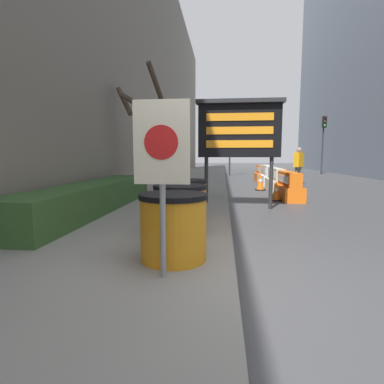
{
  "coord_description": "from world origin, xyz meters",
  "views": [
    {
      "loc": [
        -0.16,
        -3.0,
        1.37
      ],
      "look_at": [
        -0.79,
        3.17,
        0.63
      ],
      "focal_mm": 28.0,
      "sensor_mm": 36.0,
      "label": 1
    }
  ],
  "objects_px": {
    "barrel_drum_middle": "(180,211)",
    "pedestrian_worker": "(299,163)",
    "jersey_barrier_cream": "(275,181)",
    "traffic_cone_near": "(276,191)",
    "traffic_light_far_side": "(324,133)",
    "warning_sign": "(162,157)",
    "traffic_light_near_curb": "(230,136)",
    "barrel_drum_back": "(185,201)",
    "message_board": "(239,130)",
    "jersey_barrier_orange_near": "(261,174)",
    "jersey_barrier_orange_far": "(289,187)",
    "jersey_barrier_white": "(267,176)",
    "barrel_drum_foreground": "(173,227)",
    "traffic_cone_mid": "(286,175)",
    "traffic_cone_far": "(260,182)"
  },
  "relations": [
    {
      "from": "barrel_drum_back",
      "to": "traffic_light_far_side",
      "type": "bearing_deg",
      "value": 65.83
    },
    {
      "from": "jersey_barrier_white",
      "to": "traffic_cone_far",
      "type": "bearing_deg",
      "value": -103.6
    },
    {
      "from": "barrel_drum_middle",
      "to": "message_board",
      "type": "relative_size",
      "value": 0.29
    },
    {
      "from": "barrel_drum_middle",
      "to": "pedestrian_worker",
      "type": "height_order",
      "value": "pedestrian_worker"
    },
    {
      "from": "message_board",
      "to": "traffic_cone_mid",
      "type": "distance_m",
      "value": 9.1
    },
    {
      "from": "barrel_drum_middle",
      "to": "message_board",
      "type": "xyz_separation_m",
      "value": [
        1.05,
        3.47,
        1.5
      ]
    },
    {
      "from": "jersey_barrier_orange_near",
      "to": "traffic_light_near_curb",
      "type": "bearing_deg",
      "value": 110.01
    },
    {
      "from": "traffic_light_near_curb",
      "to": "traffic_light_far_side",
      "type": "xyz_separation_m",
      "value": [
        7.06,
        2.25,
        0.31
      ]
    },
    {
      "from": "warning_sign",
      "to": "jersey_barrier_cream",
      "type": "xyz_separation_m",
      "value": [
        2.7,
        9.4,
        -0.97
      ]
    },
    {
      "from": "barrel_drum_back",
      "to": "traffic_light_far_side",
      "type": "distance_m",
      "value": 20.24
    },
    {
      "from": "traffic_cone_near",
      "to": "traffic_light_near_curb",
      "type": "distance_m",
      "value": 12.46
    },
    {
      "from": "barrel_drum_foreground",
      "to": "traffic_light_near_curb",
      "type": "distance_m",
      "value": 18.31
    },
    {
      "from": "warning_sign",
      "to": "message_board",
      "type": "height_order",
      "value": "message_board"
    },
    {
      "from": "jersey_barrier_cream",
      "to": "traffic_light_far_side",
      "type": "bearing_deg",
      "value": 64.85
    },
    {
      "from": "jersey_barrier_orange_near",
      "to": "barrel_drum_back",
      "type": "bearing_deg",
      "value": -103.65
    },
    {
      "from": "jersey_barrier_orange_near",
      "to": "pedestrian_worker",
      "type": "distance_m",
      "value": 2.81
    },
    {
      "from": "traffic_light_near_curb",
      "to": "barrel_drum_middle",
      "type": "bearing_deg",
      "value": -93.72
    },
    {
      "from": "traffic_light_near_curb",
      "to": "pedestrian_worker",
      "type": "relative_size",
      "value": 2.17
    },
    {
      "from": "barrel_drum_foreground",
      "to": "message_board",
      "type": "relative_size",
      "value": 0.29
    },
    {
      "from": "jersey_barrier_cream",
      "to": "jersey_barrier_white",
      "type": "xyz_separation_m",
      "value": [
        -0.0,
        2.48,
        0.02
      ]
    },
    {
      "from": "warning_sign",
      "to": "message_board",
      "type": "distance_m",
      "value": 5.21
    },
    {
      "from": "barrel_drum_back",
      "to": "message_board",
      "type": "bearing_deg",
      "value": 65.72
    },
    {
      "from": "message_board",
      "to": "traffic_light_far_side",
      "type": "height_order",
      "value": "traffic_light_far_side"
    },
    {
      "from": "jersey_barrier_cream",
      "to": "barrel_drum_middle",
      "type": "bearing_deg",
      "value": -109.43
    },
    {
      "from": "message_board",
      "to": "traffic_light_far_side",
      "type": "distance_m",
      "value": 17.43
    },
    {
      "from": "jersey_barrier_orange_far",
      "to": "barrel_drum_foreground",
      "type": "bearing_deg",
      "value": -112.85
    },
    {
      "from": "traffic_light_far_side",
      "to": "barrel_drum_back",
      "type": "bearing_deg",
      "value": -114.17
    },
    {
      "from": "warning_sign",
      "to": "jersey_barrier_orange_far",
      "type": "xyz_separation_m",
      "value": [
        2.7,
        6.93,
        -0.98
      ]
    },
    {
      "from": "traffic_cone_far",
      "to": "pedestrian_worker",
      "type": "xyz_separation_m",
      "value": [
        2.06,
        2.43,
        0.72
      ]
    },
    {
      "from": "traffic_light_far_side",
      "to": "pedestrian_worker",
      "type": "xyz_separation_m",
      "value": [
        -3.94,
        -9.06,
        -2.08
      ]
    },
    {
      "from": "warning_sign",
      "to": "jersey_barrier_cream",
      "type": "relative_size",
      "value": 0.83
    },
    {
      "from": "barrel_drum_back",
      "to": "jersey_barrier_orange_near",
      "type": "relative_size",
      "value": 0.49
    },
    {
      "from": "traffic_cone_far",
      "to": "traffic_light_near_curb",
      "type": "relative_size",
      "value": 0.18
    },
    {
      "from": "jersey_barrier_white",
      "to": "pedestrian_worker",
      "type": "relative_size",
      "value": 1.17
    },
    {
      "from": "jersey_barrier_orange_near",
      "to": "traffic_cone_mid",
      "type": "xyz_separation_m",
      "value": [
        1.26,
        -0.67,
        -0.01
      ]
    },
    {
      "from": "warning_sign",
      "to": "traffic_light_near_curb",
      "type": "bearing_deg",
      "value": 86.75
    },
    {
      "from": "message_board",
      "to": "traffic_light_far_side",
      "type": "bearing_deg",
      "value": 65.85
    },
    {
      "from": "barrel_drum_middle",
      "to": "traffic_cone_near",
      "type": "relative_size",
      "value": 1.34
    },
    {
      "from": "warning_sign",
      "to": "traffic_light_near_curb",
      "type": "relative_size",
      "value": 0.45
    },
    {
      "from": "jersey_barrier_orange_near",
      "to": "message_board",
      "type": "bearing_deg",
      "value": -100.59
    },
    {
      "from": "warning_sign",
      "to": "traffic_cone_mid",
      "type": "bearing_deg",
      "value": 73.61
    },
    {
      "from": "traffic_light_far_side",
      "to": "message_board",
      "type": "bearing_deg",
      "value": -114.15
    },
    {
      "from": "message_board",
      "to": "traffic_cone_mid",
      "type": "bearing_deg",
      "value": 70.61
    },
    {
      "from": "jersey_barrier_orange_far",
      "to": "jersey_barrier_cream",
      "type": "height_order",
      "value": "jersey_barrier_cream"
    },
    {
      "from": "barrel_drum_middle",
      "to": "jersey_barrier_orange_far",
      "type": "xyz_separation_m",
      "value": [
        2.76,
        5.34,
        -0.16
      ]
    },
    {
      "from": "barrel_drum_foreground",
      "to": "barrel_drum_middle",
      "type": "xyz_separation_m",
      "value": [
        -0.07,
        1.04,
        0.0
      ]
    },
    {
      "from": "jersey_barrier_white",
      "to": "jersey_barrier_orange_near",
      "type": "relative_size",
      "value": 1.25
    },
    {
      "from": "jersey_barrier_white",
      "to": "traffic_cone_near",
      "type": "xyz_separation_m",
      "value": [
        -0.46,
        -5.35,
        -0.12
      ]
    },
    {
      "from": "jersey_barrier_orange_near",
      "to": "pedestrian_worker",
      "type": "bearing_deg",
      "value": -57.2
    },
    {
      "from": "traffic_cone_near",
      "to": "traffic_light_far_side",
      "type": "xyz_separation_m",
      "value": [
        5.88,
        14.4,
        2.85
      ]
    }
  ]
}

